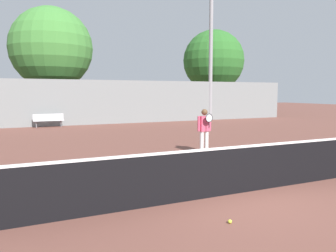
{
  "coord_description": "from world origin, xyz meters",
  "views": [
    {
      "loc": [
        -4.34,
        -5.77,
        2.22
      ],
      "look_at": [
        0.91,
        5.69,
        0.93
      ],
      "focal_mm": 35.0,
      "sensor_mm": 36.0,
      "label": 1
    }
  ],
  "objects": [
    {
      "name": "back_fence",
      "position": [
        0.0,
        16.98,
        1.55
      ],
      "size": [
        33.8,
        0.06,
        3.09
      ],
      "color": "gray",
      "rests_on": "ground_plane"
    },
    {
      "name": "light_pole_near_left",
      "position": [
        9.87,
        17.02,
        5.86
      ],
      "size": [
        0.9,
        0.6,
        10.58
      ],
      "color": "#939399",
      "rests_on": "ground_plane"
    },
    {
      "name": "ground_plane",
      "position": [
        0.0,
        0.0,
        0.0
      ],
      "size": [
        100.0,
        100.0,
        0.0
      ],
      "primitive_type": "plane",
      "color": "brown"
    },
    {
      "name": "tennis_ball",
      "position": [
        -1.14,
        -1.32,
        0.03
      ],
      "size": [
        0.07,
        0.07,
        0.07
      ],
      "color": "#D1E038",
      "rests_on": "ground_plane"
    },
    {
      "name": "tree_green_tall",
      "position": [
        14.21,
        23.42,
        5.47
      ],
      "size": [
        6.26,
        6.26,
        8.61
      ],
      "color": "brown",
      "rests_on": "ground_plane"
    },
    {
      "name": "tennis_player",
      "position": [
        1.83,
        4.48,
        0.93
      ],
      "size": [
        0.6,
        0.43,
        1.62
      ],
      "rotation": [
        0.0,
        0.0,
        0.1
      ],
      "color": "silver",
      "rests_on": "ground_plane"
    },
    {
      "name": "tennis_net",
      "position": [
        0.0,
        0.0,
        0.54
      ],
      "size": [
        10.23,
        0.09,
        1.06
      ],
      "color": "black",
      "rests_on": "ground_plane"
    },
    {
      "name": "bench_courtside_far",
      "position": [
        -2.61,
        16.38,
        0.53
      ],
      "size": [
        1.86,
        0.4,
        0.86
      ],
      "color": "silver",
      "rests_on": "ground_plane"
    },
    {
      "name": "tree_green_broad",
      "position": [
        -1.83,
        21.2,
        5.58
      ],
      "size": [
        6.22,
        6.22,
        8.7
      ],
      "color": "brown",
      "rests_on": "ground_plane"
    }
  ]
}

